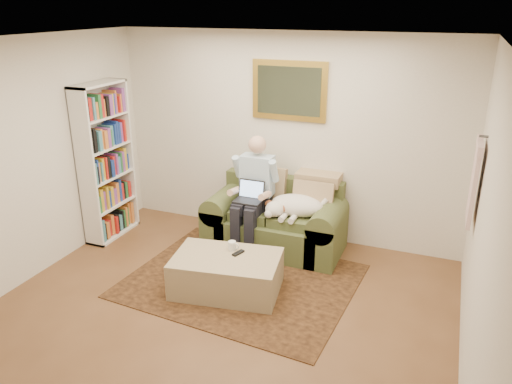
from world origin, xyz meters
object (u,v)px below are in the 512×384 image
Objects in this scene: laptop at (250,195)px; sleeping_dog at (297,205)px; seated_man at (252,196)px; coffee_mug at (232,246)px; bookshelf at (106,162)px; sofa at (275,226)px; ottoman at (227,274)px.

laptop reaches higher than sleeping_dog.
seated_man is 14.14× the size of coffee_mug.
seated_man reaches higher than laptop.
sleeping_dog is 2.49m from bookshelf.
bookshelf is at bearing -173.31° from laptop.
laptop is 0.58m from sleeping_dog.
bookshelf reaches higher than sleeping_dog.
seated_man is (-0.25, -0.15, 0.42)m from sofa.
ottoman is at bearing -82.63° from laptop.
seated_man is 1.93m from bookshelf.
ottoman is 2.28m from bookshelf.
bookshelf reaches higher than laptop.
ottoman is (0.12, -0.94, -0.54)m from laptop.
sofa is 2.43× the size of sleeping_dog.
bookshelf is at bearing -171.37° from seated_man.
sofa is at bearing 83.60° from ottoman.
coffee_mug is 0.05× the size of bookshelf.
ottoman is at bearing -19.73° from bookshelf.
sofa is at bearing 41.02° from laptop.
laptop is 1.09m from ottoman.
sleeping_dog is 0.35× the size of bookshelf.
laptop is at bearing 98.23° from coffee_mug.
sleeping_dog reaches higher than coffee_mug.
sofa is 0.84× the size of bookshelf.
sleeping_dog is at bearing 13.64° from laptop.
ottoman is at bearing -83.10° from seated_man.
seated_man is 0.71× the size of bookshelf.
coffee_mug is at bearing -82.40° from seated_man.
laptop reaches higher than ottoman.
sleeping_dog is 0.62× the size of ottoman.
sofa is at bearing 81.95° from coffee_mug.
seated_man is 2.04× the size of sleeping_dog.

